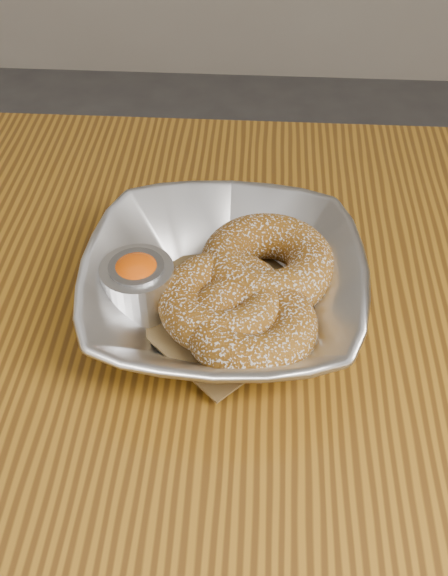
# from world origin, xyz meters

# --- Properties ---
(table) EXTENTS (1.20, 0.80, 0.75)m
(table) POSITION_xyz_m (0.00, 0.00, 0.65)
(table) COLOR brown
(table) RESTS_ON ground_plane
(serving_bowl) EXTENTS (0.24, 0.24, 0.06)m
(serving_bowl) POSITION_xyz_m (-0.00, 0.08, 0.78)
(serving_bowl) COLOR silver
(serving_bowl) RESTS_ON table
(parchment) EXTENTS (0.21, 0.21, 0.00)m
(parchment) POSITION_xyz_m (-0.00, 0.08, 0.76)
(parchment) COLOR brown
(parchment) RESTS_ON table
(donut_back) EXTENTS (0.16, 0.16, 0.04)m
(donut_back) POSITION_xyz_m (0.03, 0.11, 0.78)
(donut_back) COLOR brown
(donut_back) RESTS_ON parchment
(donut_front) EXTENTS (0.13, 0.13, 0.04)m
(donut_front) POSITION_xyz_m (-0.00, 0.06, 0.78)
(donut_front) COLOR brown
(donut_front) RESTS_ON parchment
(donut_extra) EXTENTS (0.11, 0.11, 0.04)m
(donut_extra) POSITION_xyz_m (0.02, 0.04, 0.78)
(donut_extra) COLOR brown
(donut_extra) RESTS_ON parchment
(ramekin) EXTENTS (0.06, 0.06, 0.05)m
(ramekin) POSITION_xyz_m (-0.08, 0.08, 0.78)
(ramekin) COLOR silver
(ramekin) RESTS_ON table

